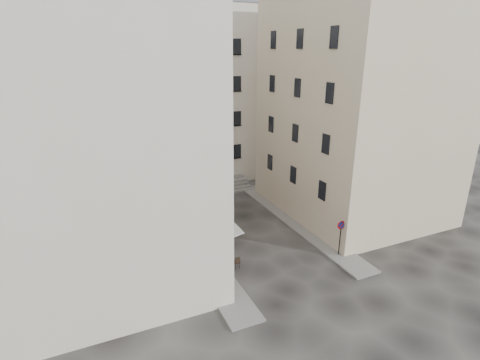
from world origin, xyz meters
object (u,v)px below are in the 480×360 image
bistro_table_b (223,255)px  pedestrian (223,247)px  bistro_table_a (230,263)px  no_parking_sign (341,231)px

bistro_table_b → pedestrian: pedestrian is taller
bistro_table_a → pedestrian: pedestrian is taller
bistro_table_b → pedestrian: (0.15, 0.45, 0.29)m
no_parking_sign → bistro_table_b: bearing=166.3°
bistro_table_b → pedestrian: 0.56m
bistro_table_a → bistro_table_b: (-0.06, 1.12, 0.08)m
pedestrian → bistro_table_b: bearing=35.1°
no_parking_sign → bistro_table_b: (-7.65, 2.69, -1.43)m
bistro_table_a → pedestrian: 1.62m
no_parking_sign → bistro_table_b: 8.23m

